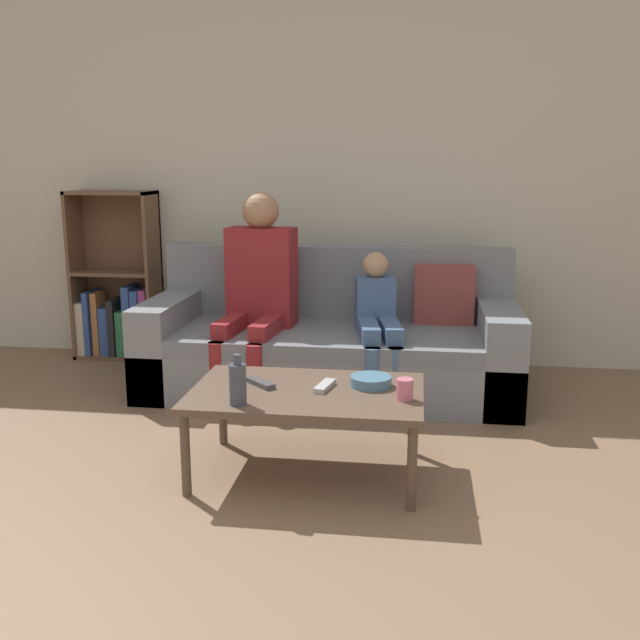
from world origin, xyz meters
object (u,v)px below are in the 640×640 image
Objects in this scene: bookshelf at (119,298)px; coffee_table at (307,398)px; couch at (332,345)px; person_adult at (258,281)px; cup_near at (405,389)px; snack_bowl at (371,381)px; tv_remote_1 at (260,383)px; bottle at (238,383)px; person_child at (378,320)px; tv_remote_0 at (325,386)px.

bookshelf reaches higher than coffee_table.
couch is 0.59m from person_adult.
person_adult reaches higher than cup_near.
coffee_table is at bearing -62.14° from person_adult.
snack_bowl is at bearing -74.85° from couch.
coffee_table is at bearing -47.60° from bookshelf.
snack_bowl is at bearing -41.68° from bookshelf.
person_adult is at bearing 56.61° from tv_remote_1.
snack_bowl is (0.74, -1.07, -0.26)m from person_adult.
bottle is (-0.21, -1.47, 0.21)m from couch.
couch is 1.67m from bookshelf.
snack_bowl is (0.03, -1.00, -0.06)m from person_child.
couch is 14.03× the size of tv_remote_1.
bookshelf reaches higher than tv_remote_1.
bookshelf is 12.99× the size of cup_near.
person_child reaches higher than tv_remote_1.
person_adult is at bearing 124.73° from snack_bowl.
snack_bowl is (0.31, -1.15, 0.14)m from couch.
coffee_table is 5.69× the size of tv_remote_0.
tv_remote_0 is (-0.35, 0.10, -0.03)m from cup_near.
person_child reaches higher than couch.
person_adult is (-0.47, 1.16, 0.32)m from coffee_table.
snack_bowl is at bearing 29.04° from tv_remote_0.
coffee_table is 0.44m from cup_near.
person_child is 9.37× the size of cup_near.
tv_remote_0 reaches higher than coffee_table.
bottle is (-0.32, -0.26, 0.08)m from tv_remote_0.
tv_remote_0 is (0.55, -1.13, -0.27)m from person_adult.
bottle reaches higher than snack_bowl.
couch is at bearing 35.57° from tv_remote_1.
bottle is at bearing -120.05° from person_child.
coffee_table is 4.76× the size of bottle.
couch is 2.61× the size of person_child.
person_adult is 7.57× the size of tv_remote_1.
cup_near is at bearing 12.95° from bottle.
couch is 12.43× the size of tv_remote_0.
cup_near is 0.36m from tv_remote_0.
person_child is at bearing -20.25° from bookshelf.
bookshelf is 1.98m from person_child.
coffee_table is 11.18× the size of cup_near.
couch is 0.38m from person_child.
person_child is at bearing 69.65° from bottle.
cup_near is (2.04, -1.85, 0.01)m from bookshelf.
snack_bowl is (1.89, -1.68, -0.01)m from bookshelf.
coffee_table is 0.85× the size of person_adult.
bookshelf is 2.75m from cup_near.
bookshelf reaches higher than cup_near.
tv_remote_0 is (0.12, -1.21, 0.13)m from couch.
snack_bowl reaches higher than tv_remote_1.
cup_near reaches higher than coffee_table.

